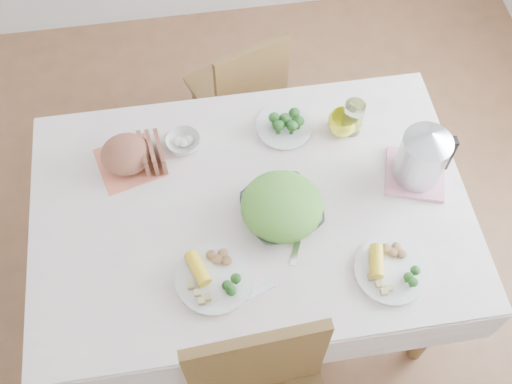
{
  "coord_description": "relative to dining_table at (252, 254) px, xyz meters",
  "views": [
    {
      "loc": [
        -0.14,
        -1.0,
        2.55
      ],
      "look_at": [
        0.02,
        0.02,
        0.82
      ],
      "focal_mm": 42.0,
      "sensor_mm": 36.0,
      "label": 1
    }
  ],
  "objects": [
    {
      "name": "tablecloth",
      "position": [
        0.0,
        0.0,
        0.38
      ],
      "size": [
        1.5,
        1.0,
        0.01
      ],
      "primitive_type": "cube",
      "color": "white",
      "rests_on": "dining_table"
    },
    {
      "name": "glass_tumbler",
      "position": [
        0.41,
        0.27,
        0.45
      ],
      "size": [
        0.09,
        0.09,
        0.14
      ],
      "primitive_type": "cylinder",
      "rotation": [
        0.0,
        0.0,
        0.22
      ],
      "color": "white",
      "rests_on": "tablecloth"
    },
    {
      "name": "fork_right",
      "position": [
        0.13,
        -0.16,
        0.39
      ],
      "size": [
        0.08,
        0.17,
        0.0
      ],
      "primitive_type": "cube",
      "rotation": [
        0.0,
        0.0,
        -0.39
      ],
      "color": "silver",
      "rests_on": "tablecloth"
    },
    {
      "name": "dining_table",
      "position": [
        0.0,
        0.0,
        0.0
      ],
      "size": [
        1.4,
        0.9,
        0.75
      ],
      "primitive_type": "cube",
      "color": "brown",
      "rests_on": "floor"
    },
    {
      "name": "napkin",
      "position": [
        -0.41,
        0.24,
        0.39
      ],
      "size": [
        0.26,
        0.26,
        0.0
      ],
      "primitive_type": "cube",
      "rotation": [
        0.0,
        0.0,
        0.25
      ],
      "color": "#DF704F",
      "rests_on": "tablecloth"
    },
    {
      "name": "bread_loaf",
      "position": [
        -0.41,
        0.24,
        0.45
      ],
      "size": [
        0.18,
        0.17,
        0.11
      ],
      "primitive_type": "ellipsoid",
      "rotation": [
        0.0,
        0.0,
        0.0
      ],
      "color": "brown",
      "rests_on": "napkin"
    },
    {
      "name": "chair_far",
      "position": [
        0.05,
        0.84,
        0.09
      ],
      "size": [
        0.47,
        0.47,
        0.8
      ],
      "primitive_type": "cube",
      "rotation": [
        0.0,
        0.0,
        3.51
      ],
      "color": "brown",
      "rests_on": "floor"
    },
    {
      "name": "yellow_mug",
      "position": [
        0.38,
        0.27,
        0.43
      ],
      "size": [
        0.13,
        0.13,
        0.08
      ],
      "primitive_type": "imported",
      "rotation": [
        0.0,
        0.0,
        0.25
      ],
      "color": "#FFF628",
      "rests_on": "tablecloth"
    },
    {
      "name": "salad_bowl",
      "position": [
        0.1,
        -0.05,
        0.42
      ],
      "size": [
        0.32,
        0.32,
        0.06
      ],
      "primitive_type": "imported",
      "rotation": [
        0.0,
        0.0,
        0.26
      ],
      "color": "white",
      "rests_on": "tablecloth"
    },
    {
      "name": "dinner_plate_right",
      "position": [
        0.41,
        -0.31,
        0.4
      ],
      "size": [
        0.33,
        0.33,
        0.02
      ],
      "primitive_type": "cylinder",
      "rotation": [
        0.0,
        0.0,
        -0.58
      ],
      "color": "white",
      "rests_on": "tablecloth"
    },
    {
      "name": "broccoli_plate",
      "position": [
        0.17,
        0.31,
        0.4
      ],
      "size": [
        0.25,
        0.25,
        0.02
      ],
      "primitive_type": "cylinder",
      "rotation": [
        0.0,
        0.0,
        -0.17
      ],
      "color": "beige",
      "rests_on": "tablecloth"
    },
    {
      "name": "floor",
      "position": [
        0.0,
        0.0,
        -0.38
      ],
      "size": [
        3.6,
        3.6,
        0.0
      ],
      "primitive_type": "plane",
      "color": "brown",
      "rests_on": "ground"
    },
    {
      "name": "pink_tray",
      "position": [
        0.59,
        0.04,
        0.4
      ],
      "size": [
        0.26,
        0.26,
        0.02
      ],
      "primitive_type": "cube",
      "rotation": [
        0.0,
        0.0,
        -0.3
      ],
      "color": "pink",
      "rests_on": "tablecloth"
    },
    {
      "name": "knife",
      "position": [
        -0.06,
        -0.32,
        0.39
      ],
      "size": [
        0.2,
        0.09,
        0.0
      ],
      "primitive_type": "cube",
      "rotation": [
        0.0,
        0.0,
        1.91
      ],
      "color": "silver",
      "rests_on": "tablecloth"
    },
    {
      "name": "fruit_bowl",
      "position": [
        -0.2,
        0.29,
        0.41
      ],
      "size": [
        0.16,
        0.16,
        0.04
      ],
      "primitive_type": "imported",
      "rotation": [
        0.0,
        0.0,
        0.26
      ],
      "color": "white",
      "rests_on": "tablecloth"
    },
    {
      "name": "dinner_plate_left",
      "position": [
        -0.16,
        -0.25,
        0.4
      ],
      "size": [
        0.26,
        0.26,
        0.02
      ],
      "primitive_type": "cylinder",
      "rotation": [
        0.0,
        0.0,
        -0.02
      ],
      "color": "white",
      "rests_on": "tablecloth"
    },
    {
      "name": "electric_kettle",
      "position": [
        0.59,
        0.04,
        0.51
      ],
      "size": [
        0.2,
        0.2,
        0.23
      ],
      "primitive_type": "cylinder",
      "rotation": [
        0.0,
        0.0,
        -0.22
      ],
      "color": "#B2B5BA",
      "rests_on": "pink_tray"
    },
    {
      "name": "fork_left",
      "position": [
        -0.18,
        -0.24,
        0.39
      ],
      "size": [
        0.03,
        0.22,
        0.0
      ],
      "primitive_type": "cube",
      "rotation": [
        0.0,
        0.0,
        0.03
      ],
      "color": "silver",
      "rests_on": "tablecloth"
    }
  ]
}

